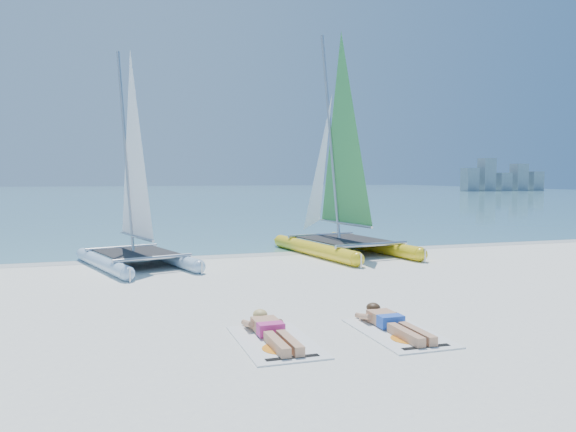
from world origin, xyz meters
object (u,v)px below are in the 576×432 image
at_px(catamaran_blue, 134,199).
at_px(sunbather_a, 271,330).
at_px(towel_b, 398,333).
at_px(catamaran_yellow, 335,180).
at_px(towel_a, 275,342).
at_px(sunbather_b, 392,322).

relative_size(catamaran_blue, sunbather_a, 3.34).
relative_size(catamaran_blue, towel_b, 3.11).
relative_size(sunbather_a, towel_b, 0.93).
xyz_separation_m(catamaran_blue, catamaran_yellow, (5.89, 0.94, 0.44)).
height_order(catamaran_blue, catamaran_yellow, catamaran_yellow).
xyz_separation_m(catamaran_blue, towel_a, (1.53, -7.41, -1.71)).
distance_m(towel_b, sunbather_b, 0.22).
height_order(catamaran_blue, sunbather_a, catamaran_blue).
bearing_deg(sunbather_a, towel_a, -90.00).
distance_m(sunbather_a, sunbather_b, 1.83).
bearing_deg(towel_a, sunbather_a, 90.00).
distance_m(catamaran_blue, towel_b, 8.43).
relative_size(catamaran_yellow, towel_a, 3.70).
bearing_deg(sunbather_a, catamaran_blue, 101.97).
bearing_deg(towel_b, catamaran_blue, 114.02).
xyz_separation_m(catamaran_blue, sunbather_a, (1.53, -7.22, -1.60)).
relative_size(catamaran_yellow, sunbather_b, 3.97).
bearing_deg(catamaran_blue, towel_a, -94.67).
relative_size(towel_a, sunbather_a, 1.07).
bearing_deg(towel_b, sunbather_a, 170.04).
bearing_deg(towel_b, towel_a, 175.96).
height_order(catamaran_yellow, towel_a, catamaran_yellow).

